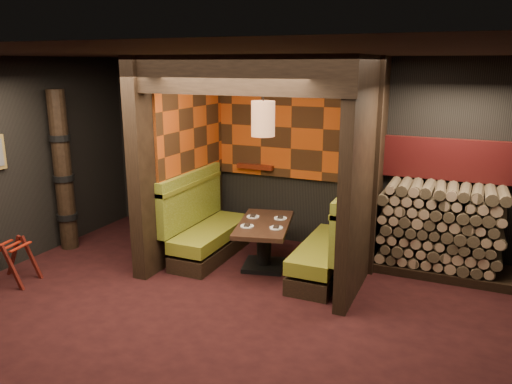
% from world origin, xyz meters
% --- Properties ---
extents(floor, '(6.50, 5.50, 0.02)m').
position_xyz_m(floor, '(0.00, 0.00, -0.01)').
color(floor, black).
rests_on(floor, ground).
extents(ceiling, '(6.50, 5.50, 0.02)m').
position_xyz_m(ceiling, '(0.00, 0.00, 2.86)').
color(ceiling, black).
rests_on(ceiling, ground).
extents(wall_back, '(6.50, 0.02, 2.85)m').
position_xyz_m(wall_back, '(0.00, 2.76, 1.43)').
color(wall_back, black).
rests_on(wall_back, ground).
extents(partition_left, '(0.20, 2.20, 2.85)m').
position_xyz_m(partition_left, '(-1.35, 1.65, 1.43)').
color(partition_left, black).
rests_on(partition_left, floor).
extents(partition_right, '(0.15, 2.10, 2.85)m').
position_xyz_m(partition_right, '(1.30, 1.70, 1.43)').
color(partition_right, black).
rests_on(partition_right, floor).
extents(header_beam, '(2.85, 0.18, 0.44)m').
position_xyz_m(header_beam, '(-0.02, 0.70, 2.63)').
color(header_beam, black).
rests_on(header_beam, partition_left).
extents(tapa_back_panel, '(2.40, 0.06, 1.55)m').
position_xyz_m(tapa_back_panel, '(-0.02, 2.71, 1.82)').
color(tapa_back_panel, '#AE3F0E').
rests_on(tapa_back_panel, wall_back).
extents(tapa_side_panel, '(0.04, 1.85, 1.45)m').
position_xyz_m(tapa_side_panel, '(-1.23, 1.82, 1.85)').
color(tapa_side_panel, '#AE3F0E').
rests_on(tapa_side_panel, partition_left).
extents(lacquer_shelf, '(0.60, 0.12, 0.07)m').
position_xyz_m(lacquer_shelf, '(-0.60, 2.65, 1.18)').
color(lacquer_shelf, '#58180B').
rests_on(lacquer_shelf, wall_back).
extents(booth_bench_left, '(0.68, 1.60, 1.14)m').
position_xyz_m(booth_bench_left, '(-0.96, 1.65, 0.40)').
color(booth_bench_left, black).
rests_on(booth_bench_left, floor).
extents(booth_bench_right, '(0.68, 1.60, 1.14)m').
position_xyz_m(booth_bench_right, '(0.93, 1.65, 0.40)').
color(booth_bench_right, black).
rests_on(booth_bench_right, floor).
extents(dining_table, '(0.94, 1.36, 0.66)m').
position_xyz_m(dining_table, '(-0.00, 1.58, 0.42)').
color(dining_table, black).
rests_on(dining_table, floor).
extents(place_settings, '(0.66, 0.68, 0.03)m').
position_xyz_m(place_settings, '(-0.00, 1.58, 0.67)').
color(place_settings, white).
rests_on(place_settings, dining_table).
extents(pendant_lamp, '(0.31, 0.31, 1.01)m').
position_xyz_m(pendant_lamp, '(-0.00, 1.53, 2.07)').
color(pendant_lamp, '#96623E').
rests_on(pendant_lamp, ceiling).
extents(luggage_rack, '(0.62, 0.48, 0.61)m').
position_xyz_m(luggage_rack, '(-2.78, -0.16, 0.30)').
color(luggage_rack, '#3F0F0B').
rests_on(luggage_rack, floor).
extents(totem_column, '(0.31, 0.31, 2.40)m').
position_xyz_m(totem_column, '(-3.05, 1.10, 1.19)').
color(totem_column, black).
rests_on(totem_column, floor).
extents(firewood_stack, '(1.73, 0.70, 1.22)m').
position_xyz_m(firewood_stack, '(2.29, 2.35, 0.61)').
color(firewood_stack, black).
rests_on(firewood_stack, floor).
extents(mosaic_header, '(1.83, 0.10, 0.56)m').
position_xyz_m(mosaic_header, '(2.29, 2.68, 1.50)').
color(mosaic_header, maroon).
rests_on(mosaic_header, wall_back).
extents(bay_front_post, '(0.08, 0.08, 2.85)m').
position_xyz_m(bay_front_post, '(1.39, 1.96, 1.43)').
color(bay_front_post, black).
rests_on(bay_front_post, floor).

